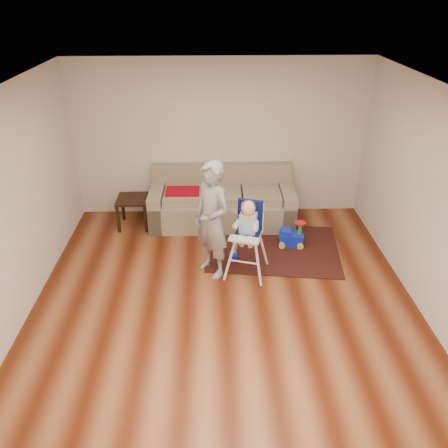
{
  "coord_description": "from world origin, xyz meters",
  "views": [
    {
      "loc": [
        -0.15,
        -4.45,
        3.68
      ],
      "look_at": [
        0.0,
        0.4,
        1.0
      ],
      "focal_mm": 35.0,
      "sensor_mm": 36.0,
      "label": 1
    }
  ],
  "objects_px": {
    "toy_ball": "(234,255)",
    "high_chair": "(247,239)",
    "ride_on_toy": "(291,233)",
    "side_table": "(134,212)",
    "adult": "(212,221)",
    "sofa": "(222,197)"
  },
  "relations": [
    {
      "from": "toy_ball",
      "to": "high_chair",
      "type": "xyz_separation_m",
      "value": [
        0.17,
        -0.31,
        0.46
      ]
    },
    {
      "from": "high_chair",
      "to": "toy_ball",
      "type": "bearing_deg",
      "value": 134.88
    },
    {
      "from": "ride_on_toy",
      "to": "high_chair",
      "type": "distance_m",
      "value": 1.1
    },
    {
      "from": "ride_on_toy",
      "to": "toy_ball",
      "type": "bearing_deg",
      "value": -149.86
    },
    {
      "from": "toy_ball",
      "to": "side_table",
      "type": "bearing_deg",
      "value": 145.17
    },
    {
      "from": "high_chair",
      "to": "adult",
      "type": "relative_size",
      "value": 0.68
    },
    {
      "from": "high_chair",
      "to": "adult",
      "type": "height_order",
      "value": "adult"
    },
    {
      "from": "side_table",
      "to": "high_chair",
      "type": "distance_m",
      "value": 2.36
    },
    {
      "from": "toy_ball",
      "to": "high_chair",
      "type": "height_order",
      "value": "high_chair"
    },
    {
      "from": "sofa",
      "to": "high_chair",
      "type": "height_order",
      "value": "high_chair"
    },
    {
      "from": "side_table",
      "to": "adult",
      "type": "xyz_separation_m",
      "value": [
        1.33,
        -1.44,
        0.59
      ]
    },
    {
      "from": "toy_ball",
      "to": "adult",
      "type": "relative_size",
      "value": 0.09
    },
    {
      "from": "sofa",
      "to": "side_table",
      "type": "distance_m",
      "value": 1.53
    },
    {
      "from": "adult",
      "to": "sofa",
      "type": "bearing_deg",
      "value": 133.42
    },
    {
      "from": "toy_ball",
      "to": "high_chair",
      "type": "relative_size",
      "value": 0.13
    },
    {
      "from": "side_table",
      "to": "ride_on_toy",
      "type": "distance_m",
      "value": 2.69
    },
    {
      "from": "side_table",
      "to": "ride_on_toy",
      "type": "relative_size",
      "value": 1.26
    },
    {
      "from": "ride_on_toy",
      "to": "high_chair",
      "type": "bearing_deg",
      "value": -130.04
    },
    {
      "from": "side_table",
      "to": "ride_on_toy",
      "type": "bearing_deg",
      "value": -16.01
    },
    {
      "from": "ride_on_toy",
      "to": "high_chair",
      "type": "height_order",
      "value": "high_chair"
    },
    {
      "from": "sofa",
      "to": "toy_ball",
      "type": "height_order",
      "value": "sofa"
    },
    {
      "from": "high_chair",
      "to": "sofa",
      "type": "bearing_deg",
      "value": 117.69
    }
  ]
}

